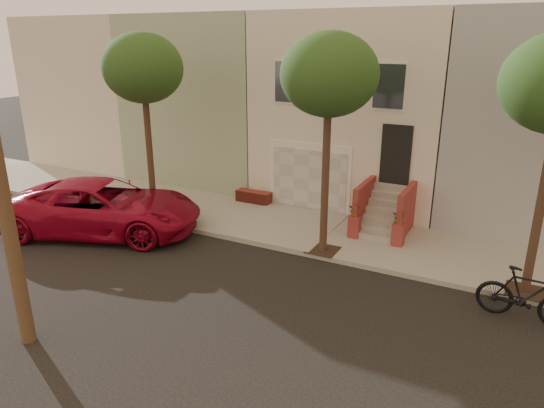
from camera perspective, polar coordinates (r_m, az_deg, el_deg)
The scene contains 7 objects.
ground at distance 12.39m, azimuth -5.46°, elevation -11.64°, with size 90.00×90.00×0.00m, color black.
sidewalk at distance 16.62m, azimuth 4.56°, elevation -3.10°, with size 40.00×3.70×0.15m, color gray.
house_row at distance 21.10m, azimuth 11.21°, elevation 11.34°, with size 33.10×11.70×7.00m.
tree_left at distance 17.19m, azimuth -14.74°, elevation 14.87°, with size 2.70×2.57×6.30m.
tree_mid at distance 13.75m, azimuth 6.63°, elevation 14.50°, with size 2.70×2.57×6.30m.
pickup_truck at distance 17.27m, azimuth -19.02°, elevation -0.36°, with size 2.96×6.42×1.78m, color maroon.
motorcycle at distance 12.83m, azimuth 27.45°, elevation -9.41°, with size 0.61×2.17×1.30m, color black.
Camera 1 is at (5.94, -8.89, 6.26)m, focal length 32.48 mm.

